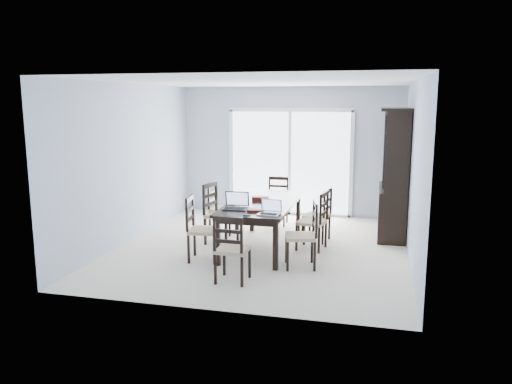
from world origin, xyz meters
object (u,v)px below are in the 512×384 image
chair_left_mid (216,207)px  laptop_dark (235,205)px  game_box (260,199)px  hot_tub (272,181)px  chair_left_near (197,221)px  laptop_silver (269,211)px  chair_right_near (307,227)px  dining_table (262,206)px  chair_end_near (230,242)px  china_hutch (394,175)px  cell_phone (247,215)px  chair_end_far (277,195)px  chair_right_far (322,209)px  chair_left_far (218,202)px  chair_right_mid (317,215)px

chair_left_mid → laptop_dark: size_ratio=3.08×
game_box → hot_tub: 3.42m
chair_left_near → laptop_silver: chair_left_near is taller
hot_tub → chair_right_near: bearing=-71.7°
dining_table → chair_end_near: (-0.03, -1.65, -0.12)m
china_hutch → cell_phone: china_hutch is taller
dining_table → chair_end_near: bearing=-91.2°
chair_right_near → chair_end_near: 1.23m
chair_end_far → laptop_silver: bearing=97.7°
laptop_dark → chair_end_near: bearing=-80.1°
chair_right_far → cell_phone: bearing=164.0°
laptop_silver → hot_tub: 4.42m
chair_left_far → cell_phone: size_ratio=9.45×
chair_end_far → game_box: 1.59m
laptop_dark → chair_right_far: bearing=44.8°
chair_left_near → cell_phone: size_ratio=9.76×
chair_left_mid → laptop_silver: 1.49m
chair_end_near → laptop_dark: (-0.23, 1.00, 0.26)m
chair_right_near → game_box: bearing=32.7°
dining_table → laptop_silver: 0.93m
chair_left_mid → hot_tub: size_ratio=0.53×
cell_phone → laptop_silver: bearing=11.5°
chair_end_near → chair_end_far: (-0.05, 3.30, -0.01)m
chair_right_far → laptop_silver: chair_right_far is taller
chair_end_near → chair_left_near: bearing=133.8°
chair_right_far → laptop_silver: 1.61m
laptop_dark → cell_phone: size_ratio=3.30×
dining_table → chair_left_far: (-0.97, 0.71, -0.11)m
laptop_dark → laptop_silver: bearing=-25.6°
hot_tub → chair_end_near: bearing=-83.9°
china_hutch → chair_right_mid: 1.71m
china_hutch → chair_left_near: 3.52m
cell_phone → game_box: bearing=81.5°
dining_table → china_hutch: (2.02, 1.25, 0.40)m
chair_right_far → hot_tub: 3.19m
china_hutch → laptop_dark: china_hutch is taller
chair_right_near → game_box: size_ratio=4.13×
chair_right_near → laptop_silver: chair_right_near is taller
chair_left_mid → laptop_dark: chair_left_mid is taller
chair_end_far → hot_tub: size_ratio=0.48×
chair_left_near → cell_phone: 0.83m
laptop_silver → game_box: size_ratio=1.21×
chair_left_near → chair_right_far: chair_left_near is taller
chair_end_near → chair_end_far: 3.30m
chair_right_far → laptop_dark: bearing=149.9°
chair_right_far → chair_end_far: bearing=54.3°
chair_left_mid → hot_tub: bearing=-171.4°
dining_table → china_hutch: size_ratio=1.00×
chair_left_far → chair_right_mid: chair_right_mid is taller
chair_left_far → chair_right_near: chair_right_near is taller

